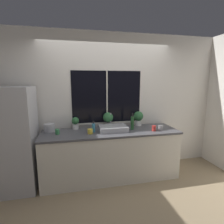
# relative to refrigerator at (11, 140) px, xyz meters

# --- Properties ---
(ground_plane) EXTENTS (14.00, 14.00, 0.00)m
(ground_plane) POSITION_rel_refrigerator_xyz_m (1.66, -0.33, -0.85)
(ground_plane) COLOR #937F60
(wall_back) EXTENTS (8.00, 0.09, 2.70)m
(wall_back) POSITION_rel_refrigerator_xyz_m (1.66, 0.42, 0.50)
(wall_back) COLOR silver
(wall_back) RESTS_ON ground_plane
(wall_right) EXTENTS (0.06, 7.00, 2.70)m
(wall_right) POSITION_rel_refrigerator_xyz_m (3.97, 1.17, 0.50)
(wall_right) COLOR silver
(wall_right) RESTS_ON ground_plane
(counter) EXTENTS (2.46, 0.70, 0.90)m
(counter) POSITION_rel_refrigerator_xyz_m (1.66, 0.01, -0.40)
(counter) COLOR silver
(counter) RESTS_ON ground_plane
(refrigerator) EXTENTS (0.75, 0.67, 1.71)m
(refrigerator) POSITION_rel_refrigerator_xyz_m (0.00, 0.00, 0.00)
(refrigerator) COLOR #B7B7BC
(refrigerator) RESTS_ON ground_plane
(sink) EXTENTS (0.51, 0.41, 0.29)m
(sink) POSITION_rel_refrigerator_xyz_m (1.70, 0.03, 0.09)
(sink) COLOR #ADADB2
(sink) RESTS_ON counter
(potted_plant_left) EXTENTS (0.13, 0.13, 0.23)m
(potted_plant_left) POSITION_rel_refrigerator_xyz_m (1.03, 0.28, 0.17)
(potted_plant_left) COLOR white
(potted_plant_left) RESTS_ON counter
(potted_plant_center) EXTENTS (0.20, 0.20, 0.29)m
(potted_plant_center) POSITION_rel_refrigerator_xyz_m (1.66, 0.28, 0.22)
(potted_plant_center) COLOR white
(potted_plant_center) RESTS_ON counter
(potted_plant_right) EXTENTS (0.19, 0.19, 0.29)m
(potted_plant_right) POSITION_rel_refrigerator_xyz_m (2.28, 0.28, 0.21)
(potted_plant_right) COLOR white
(potted_plant_right) RESTS_ON counter
(soap_bottle) EXTENTS (0.06, 0.06, 0.20)m
(soap_bottle) POSITION_rel_refrigerator_xyz_m (1.34, 0.02, 0.13)
(soap_bottle) COLOR teal
(soap_bottle) RESTS_ON counter
(bottle_tall) EXTENTS (0.06, 0.06, 0.31)m
(bottle_tall) POSITION_rel_refrigerator_xyz_m (2.07, 0.03, 0.17)
(bottle_tall) COLOR #235128
(bottle_tall) RESTS_ON counter
(mug_green) EXTENTS (0.07, 0.07, 0.09)m
(mug_green) POSITION_rel_refrigerator_xyz_m (0.72, 0.02, 0.09)
(mug_green) COLOR #38844C
(mug_green) RESTS_ON counter
(mug_red) EXTENTS (0.07, 0.07, 0.10)m
(mug_red) POSITION_rel_refrigerator_xyz_m (2.42, -0.14, 0.09)
(mug_red) COLOR #B72D28
(mug_red) RESTS_ON counter
(mug_grey) EXTENTS (0.09, 0.09, 0.09)m
(mug_grey) POSITION_rel_refrigerator_xyz_m (2.56, -0.12, 0.09)
(mug_grey) COLOR gray
(mug_grey) RESTS_ON counter
(mug_yellow) EXTENTS (0.09, 0.09, 0.08)m
(mug_yellow) POSITION_rel_refrigerator_xyz_m (1.27, -0.07, 0.09)
(mug_yellow) COLOR gold
(mug_yellow) RESTS_ON counter
(kettle) EXTENTS (0.19, 0.19, 0.15)m
(kettle) POSITION_rel_refrigerator_xyz_m (0.57, 0.22, 0.12)
(kettle) COLOR #B2B2B7
(kettle) RESTS_ON counter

